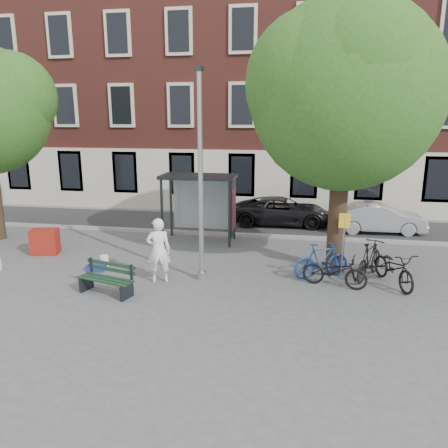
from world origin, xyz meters
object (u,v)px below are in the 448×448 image
(painter, at_px, (159,250))
(notice_sign, at_px, (344,231))
(bike_d, at_px, (369,260))
(car_silver, at_px, (378,218))
(bench, at_px, (107,280))
(car_dark, at_px, (283,211))
(red_stand, at_px, (45,242))
(bike_c, at_px, (394,268))
(bike_b, at_px, (321,260))
(bike_a, at_px, (335,271))
(lamppost, at_px, (201,188))
(bus_shelter, at_px, (209,193))

(painter, height_order, notice_sign, notice_sign)
(bike_d, xyz_separation_m, car_silver, (1.16, 5.66, 0.04))
(bench, xyz_separation_m, car_dark, (4.45, 8.86, 0.23))
(bike_d, bearing_deg, red_stand, 24.56)
(painter, distance_m, bike_c, 6.87)
(bench, height_order, notice_sign, notice_sign)
(car_dark, bearing_deg, bike_b, -169.25)
(painter, relative_size, bench, 1.13)
(bike_b, relative_size, bike_d, 0.94)
(bike_c, bearing_deg, painter, 167.60)
(bike_a, xyz_separation_m, car_silver, (2.24, 6.54, 0.14))
(notice_sign, bearing_deg, car_dark, 103.13)
(painter, distance_m, car_dark, 8.41)
(notice_sign, bearing_deg, red_stand, 172.20)
(car_silver, bearing_deg, bike_c, 171.77)
(lamppost, height_order, bench, lamppost)
(lamppost, height_order, bus_shelter, lamppost)
(lamppost, xyz_separation_m, bike_d, (4.98, 0.96, -2.20))
(bike_c, xyz_separation_m, bike_d, (-0.62, 0.46, 0.05))
(bike_c, bearing_deg, lamppost, 165.22)
(car_silver, bearing_deg, notice_sign, 157.58)
(painter, xyz_separation_m, bike_a, (5.10, 0.47, -0.49))
(lamppost, distance_m, bike_a, 4.53)
(bike_c, height_order, bike_d, bike_d)
(bus_shelter, height_order, bike_a, bus_shelter)
(bike_c, xyz_separation_m, car_silver, (0.54, 6.12, 0.09))
(car_dark, distance_m, red_stand, 10.04)
(bike_a, height_order, car_silver, car_silver)
(painter, xyz_separation_m, notice_sign, (5.38, 1.38, 0.48))
(bus_shelter, distance_m, bench, 6.08)
(lamppost, bearing_deg, red_stand, 166.13)
(painter, distance_m, notice_sign, 5.57)
(bike_d, bearing_deg, bench, 46.06)
(lamppost, relative_size, car_silver, 1.62)
(lamppost, bearing_deg, bike_d, 10.90)
(bus_shelter, relative_size, car_silver, 0.76)
(car_silver, distance_m, notice_sign, 6.02)
(painter, relative_size, car_dark, 0.44)
(bike_b, distance_m, bike_c, 2.07)
(painter, height_order, car_dark, painter)
(lamppost, distance_m, red_stand, 6.67)
(lamppost, bearing_deg, bike_c, 5.04)
(bus_shelter, distance_m, bike_c, 7.32)
(bike_b, relative_size, car_silver, 0.48)
(painter, xyz_separation_m, bike_d, (6.18, 1.35, -0.39))
(bike_a, xyz_separation_m, red_stand, (-9.96, 1.42, -0.03))
(red_stand, bearing_deg, lamppost, -13.87)
(lamppost, relative_size, car_dark, 1.38)
(bike_b, height_order, bike_d, bike_d)
(bike_b, xyz_separation_m, bike_d, (1.43, 0.19, 0.04))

